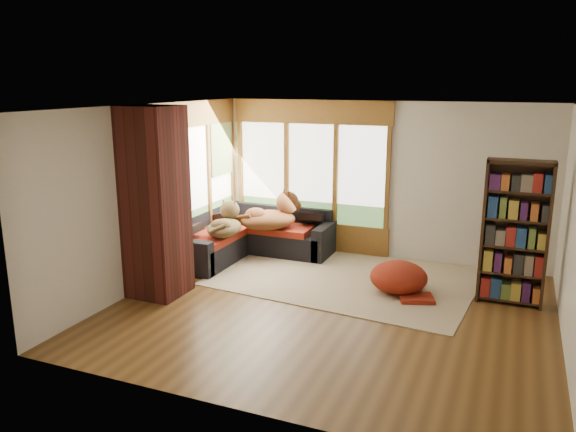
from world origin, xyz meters
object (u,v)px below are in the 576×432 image
Objects in this scene: bookshelf at (515,233)px; pouf at (399,276)px; brick_chimney at (155,203)px; sectional_sofa at (252,239)px; area_rug at (348,275)px; dog_tan at (273,211)px; dog_brindle at (226,219)px.

pouf is (-1.45, -0.16, -0.74)m from bookshelf.
brick_chimney is 1.18× the size of sectional_sofa.
area_rug is 3.38× the size of dog_tan.
bookshelf is 1.64m from pouf.
dog_brindle is (-1.97, -0.26, 0.76)m from area_rug.
pouf is 2.87m from dog_brindle.
dog_tan reaches higher than pouf.
sectional_sofa is (0.45, 2.05, -1.00)m from brick_chimney.
dog_brindle is (-2.82, 0.13, 0.53)m from pouf.
dog_brindle is at bearing 177.37° from pouf.
brick_chimney reaches higher than pouf.
bookshelf is 3.79m from dog_tan.
pouf is 0.73× the size of dog_tan.
area_rug is 0.96m from pouf.
pouf is at bearing -24.48° from area_rug.
sectional_sofa reaches higher than area_rug.
brick_chimney is at bearing -101.09° from sectional_sofa.
pouf is at bearing -14.04° from sectional_sofa.
sectional_sofa is 2.73× the size of pouf.
brick_chimney reaches higher than area_rug.
bookshelf reaches higher than dog_tan.
dog_tan is at bearing 161.47° from pouf.
area_rug is 2.50m from bookshelf.
dog_brindle is (0.27, 1.46, -0.54)m from brick_chimney.
sectional_sofa is 2.74m from pouf.
brick_chimney is 0.69× the size of area_rug.
dog_tan is (-3.73, 0.60, -0.16)m from bookshelf.
area_rug is at bearing -55.32° from dog_tan.
sectional_sofa is at bearing 164.75° from pouf.
brick_chimney reaches higher than sectional_sofa.
area_rug is 2.13m from dog_brindle.
sectional_sofa is 1.98× the size of dog_tan.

